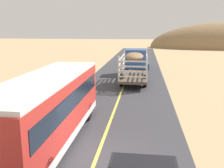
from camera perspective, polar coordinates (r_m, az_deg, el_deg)
ground_plane at (r=11.18m, az=-3.43°, el=-16.06°), size 240.00×240.00×0.00m
road_surface at (r=11.18m, az=-3.43°, el=-16.02°), size 8.00×120.00×0.02m
road_centre_line at (r=11.17m, az=-3.43°, el=-15.96°), size 0.16×117.60×0.00m
livestock_truck at (r=27.95m, az=5.28°, el=5.07°), size 2.53×9.70×3.02m
bus at (r=12.12m, az=-14.13°, el=-5.16°), size 2.54×10.00×3.21m
car_far at (r=34.81m, az=6.76°, el=4.65°), size 1.80×4.40×1.46m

